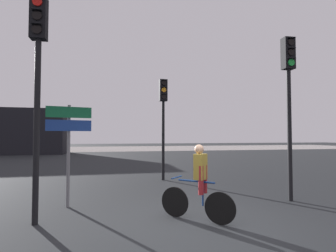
% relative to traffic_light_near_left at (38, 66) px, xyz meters
% --- Properties ---
extents(ground_plane, '(120.00, 120.00, 0.00)m').
position_rel_traffic_light_near_left_xyz_m(ground_plane, '(3.21, -0.82, -3.27)').
color(ground_plane, black).
extents(water_strip, '(80.00, 16.00, 0.01)m').
position_rel_traffic_light_near_left_xyz_m(water_strip, '(3.21, 33.34, -3.26)').
color(water_strip, '#9E937F').
rests_on(water_strip, ground).
extents(traffic_light_near_left, '(0.33, 0.34, 4.72)m').
position_rel_traffic_light_near_left_xyz_m(traffic_light_near_left, '(0.00, 0.00, 0.00)').
color(traffic_light_near_left, black).
rests_on(traffic_light_near_left, ground).
extents(traffic_light_center, '(0.32, 0.34, 4.16)m').
position_rel_traffic_light_near_left_xyz_m(traffic_light_center, '(3.64, 4.76, -0.36)').
color(traffic_light_center, black).
rests_on(traffic_light_center, ground).
extents(traffic_light_near_right, '(0.32, 0.34, 4.60)m').
position_rel_traffic_light_near_left_xyz_m(traffic_light_near_right, '(6.41, 0.57, -0.08)').
color(traffic_light_near_right, black).
rests_on(traffic_light_near_right, ground).
extents(direction_sign_post, '(1.08, 0.26, 2.60)m').
position_rel_traffic_light_near_left_xyz_m(direction_sign_post, '(0.45, 1.23, -1.47)').
color(direction_sign_post, slate).
rests_on(direction_sign_post, ground).
extents(cyclist, '(1.28, 1.19, 1.62)m').
position_rel_traffic_light_near_left_xyz_m(cyclist, '(3.34, -0.51, -2.45)').
color(cyclist, black).
rests_on(cyclist, ground).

